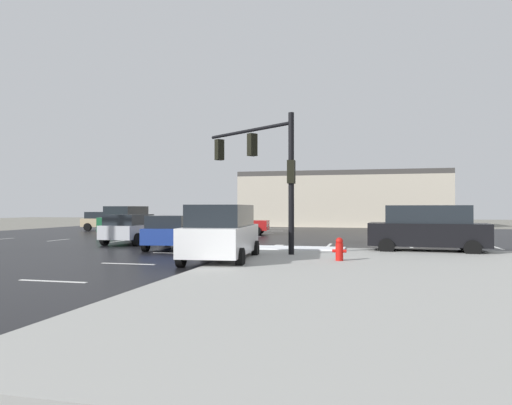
% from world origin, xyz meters
% --- Properties ---
extents(ground_plane, '(120.00, 120.00, 0.00)m').
position_xyz_m(ground_plane, '(0.00, 0.00, 0.00)').
color(ground_plane, slate).
extents(road_asphalt, '(44.00, 44.00, 0.02)m').
position_xyz_m(road_asphalt, '(0.00, 0.00, 0.01)').
color(road_asphalt, black).
rests_on(road_asphalt, ground_plane).
extents(snow_strip_curbside, '(4.00, 1.60, 0.06)m').
position_xyz_m(snow_strip_curbside, '(5.00, -4.00, 0.17)').
color(snow_strip_curbside, white).
rests_on(snow_strip_curbside, sidewalk_corner).
extents(lane_markings, '(36.15, 36.15, 0.01)m').
position_xyz_m(lane_markings, '(1.20, -1.38, 0.02)').
color(lane_markings, silver).
rests_on(lane_markings, road_asphalt).
extents(traffic_signal_mast, '(4.40, 3.23, 5.51)m').
position_xyz_m(traffic_signal_mast, '(3.89, -5.75, 3.86)').
color(traffic_signal_mast, black).
rests_on(traffic_signal_mast, sidewalk_corner).
extents(fire_hydrant, '(0.48, 0.26, 0.79)m').
position_xyz_m(fire_hydrant, '(7.05, -8.37, 0.54)').
color(fire_hydrant, red).
rests_on(fire_hydrant, sidewalk_corner).
extents(strip_building_background, '(21.06, 8.00, 5.67)m').
position_xyz_m(strip_building_background, '(5.15, 26.63, 2.84)').
color(strip_building_background, '#BCB29E').
rests_on(strip_building_background, ground_plane).
extents(suv_white, '(2.52, 4.97, 2.03)m').
position_xyz_m(suv_white, '(2.95, -8.76, 1.09)').
color(suv_white, white).
rests_on(suv_white, road_asphalt).
extents(suv_black, '(4.94, 2.45, 2.03)m').
position_xyz_m(suv_black, '(10.42, -3.60, 1.09)').
color(suv_black, black).
rests_on(suv_black, road_asphalt).
extents(sedan_tan, '(4.54, 2.03, 1.58)m').
position_xyz_m(sedan_tan, '(-13.34, 11.07, 0.85)').
color(sedan_tan, tan).
rests_on(sedan_tan, road_asphalt).
extents(sedan_blue, '(2.42, 4.68, 1.58)m').
position_xyz_m(sedan_blue, '(-0.78, -4.23, 0.85)').
color(sedan_blue, navy).
rests_on(sedan_blue, road_asphalt).
extents(suv_green, '(2.35, 4.91, 2.03)m').
position_xyz_m(suv_green, '(-8.63, 5.60, 1.09)').
color(suv_green, '#195933').
rests_on(suv_green, road_asphalt).
extents(sedan_red, '(4.66, 2.36, 1.58)m').
position_xyz_m(sedan_red, '(-1.43, 7.94, 0.85)').
color(sedan_red, '#B21919').
rests_on(sedan_red, road_asphalt).
extents(sedan_silver, '(2.04, 4.55, 1.58)m').
position_xyz_m(sedan_silver, '(-4.23, -1.66, 0.85)').
color(sedan_silver, '#B7BABF').
rests_on(sedan_silver, road_asphalt).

